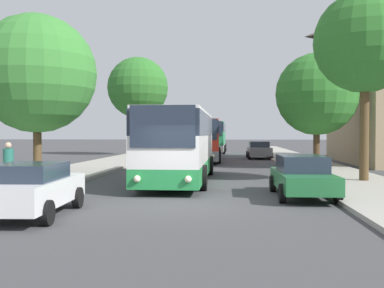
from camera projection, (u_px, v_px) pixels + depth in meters
ground_plane at (176, 205)px, 13.75m from camera, size 300.00×300.00×0.00m
bus_front at (180, 144)px, 20.57m from camera, size 2.81×10.90×3.19m
bus_middle at (203, 139)px, 36.28m from camera, size 2.98×11.36×3.24m
bus_rear at (214, 137)px, 51.40m from camera, size 2.82×11.32×3.48m
parked_car_left_curb at (31, 188)px, 11.97m from camera, size 2.15×4.21×1.42m
parked_car_right_near at (302, 175)px, 15.59m from camera, size 1.97×4.57×1.44m
parked_car_right_far at (259, 150)px, 39.39m from camera, size 2.14×4.58×1.52m
pedestrian_waiting_near at (8, 167)px, 15.86m from camera, size 0.36×0.36×1.75m
tree_left_near at (37, 74)px, 21.91m from camera, size 5.78×5.78×7.87m
tree_left_far at (138, 88)px, 45.53m from camera, size 6.15×6.15×9.80m
tree_right_near at (317, 94)px, 28.22m from camera, size 5.17×5.17×7.12m
tree_right_mid at (365, 42)px, 19.57m from camera, size 4.45×4.45×8.29m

